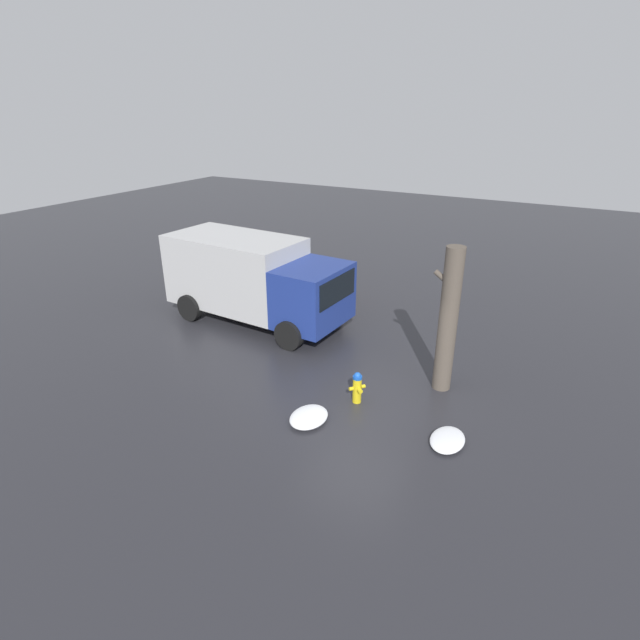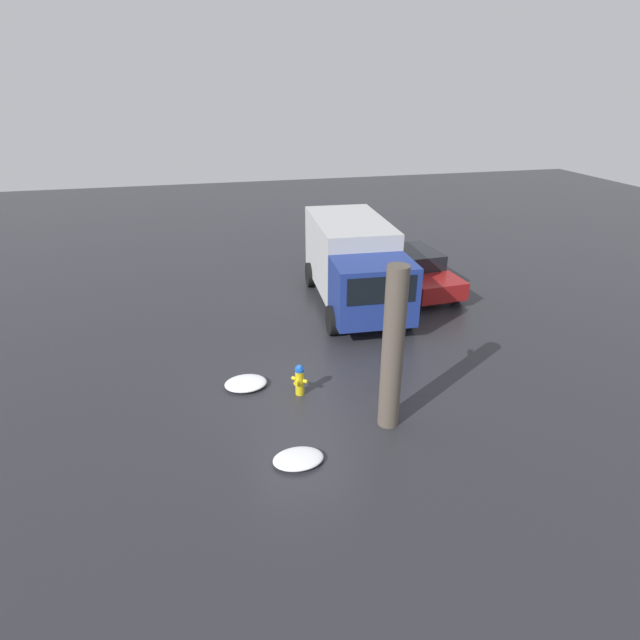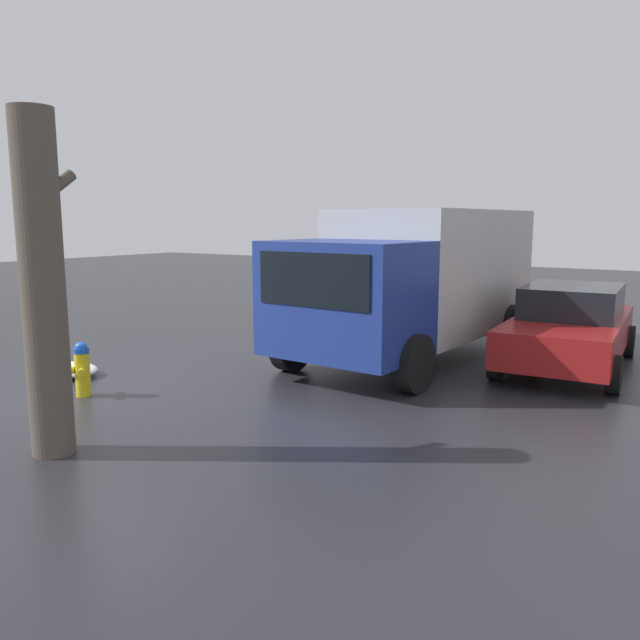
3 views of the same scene
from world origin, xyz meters
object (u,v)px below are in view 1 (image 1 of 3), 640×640
Objects in this scene: delivery_truck at (253,277)px; fire_hydrant at (357,387)px; tree_trunk at (448,321)px; parked_car at (279,274)px.

fire_hydrant is at bearing 63.55° from delivery_truck.
fire_hydrant is 0.13× the size of delivery_truck.
tree_trunk is at bearing 86.82° from fire_hydrant.
tree_trunk is at bearing 59.18° from parked_car.
parked_car is at bearing -27.14° from tree_trunk.
delivery_truck is at bearing -10.37° from tree_trunk.
delivery_truck is at bearing -169.33° from fire_hydrant.
parked_car is (0.76, -2.62, -0.78)m from delivery_truck.
delivery_truck is (6.77, -1.24, -0.36)m from tree_trunk.
tree_trunk is 8.53m from parked_car.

